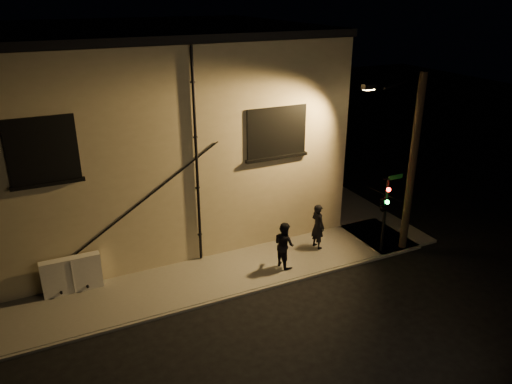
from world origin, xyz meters
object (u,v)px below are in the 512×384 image
utility_cabinet (72,275)px  traffic_signal (384,203)px  pedestrian_a (318,226)px  pedestrian_b (284,245)px  streetlamp_pole (410,161)px

utility_cabinet → traffic_signal: size_ratio=0.62×
pedestrian_a → traffic_signal: bearing=-133.9°
pedestrian_b → streetlamp_pole: streetlamp_pole is taller
utility_cabinet → traffic_signal: 12.11m
traffic_signal → streetlamp_pole: (1.15, 0.05, 1.59)m
traffic_signal → utility_cabinet: bearing=168.0°
traffic_signal → streetlamp_pole: size_ratio=0.44×
utility_cabinet → pedestrian_b: (7.69, -1.70, 0.26)m
utility_cabinet → streetlamp_pole: streetlamp_pole is taller
utility_cabinet → streetlamp_pole: bearing=-10.7°
pedestrian_a → streetlamp_pole: bearing=-122.1°
pedestrian_b → traffic_signal: traffic_signal is taller
pedestrian_b → streetlamp_pole: size_ratio=0.25×
traffic_signal → streetlamp_pole: 1.96m
streetlamp_pole → pedestrian_a: bearing=155.4°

